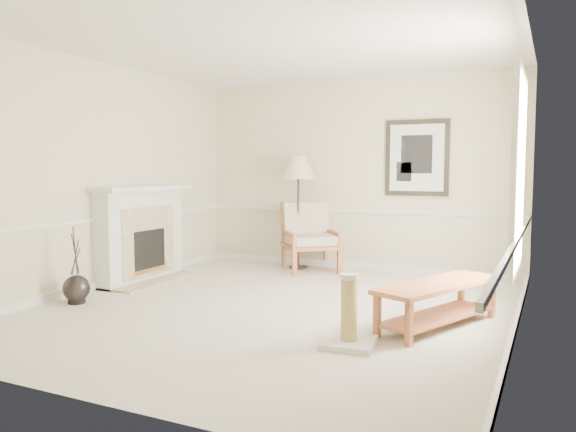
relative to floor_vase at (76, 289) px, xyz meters
The scene contains 8 objects.
ground 2.29m from the floor_vase, 19.57° to the left, with size 5.50×5.50×0.00m, color silver.
room 2.97m from the floor_vase, 20.19° to the left, with size 5.04×5.54×2.92m.
fireplace 1.46m from the floor_vase, 98.05° to the left, with size 0.64×1.64×1.31m.
floor_vase is the anchor object (origin of this frame).
armchair 3.52m from the floor_vase, 63.56° to the left, with size 1.12×1.13×1.03m.
floor_lamp 3.70m from the floor_vase, 66.77° to the left, with size 0.61×0.61×1.73m.
bench 4.02m from the floor_vase, 11.74° to the left, with size 1.03×1.62×0.44m.
scratching_post 3.35m from the floor_vase, ahead, with size 0.50×0.50×0.64m.
Camera 1 is at (2.78, -5.44, 1.55)m, focal length 35.00 mm.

